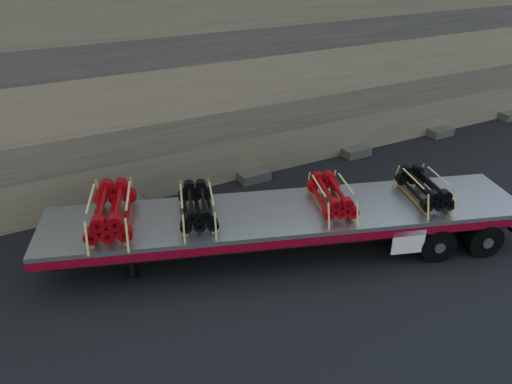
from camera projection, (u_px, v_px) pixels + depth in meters
ground at (270, 255)px, 14.84m from camera, size 120.00×120.00×0.00m
rock_wall at (182, 87)px, 18.29m from camera, size 44.00×3.00×7.00m
trailer at (287, 231)px, 14.75m from camera, size 14.03×7.09×1.39m
bundle_front at (112, 211)px, 13.52m from camera, size 1.91×2.65×0.85m
bundle_midfront at (197, 207)px, 13.89m from camera, size 1.61×2.23×0.71m
bundle_midrear at (331, 196)px, 14.46m from camera, size 1.59×2.20×0.70m
bundle_rear at (424, 189)px, 14.88m from camera, size 1.59×2.20×0.70m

